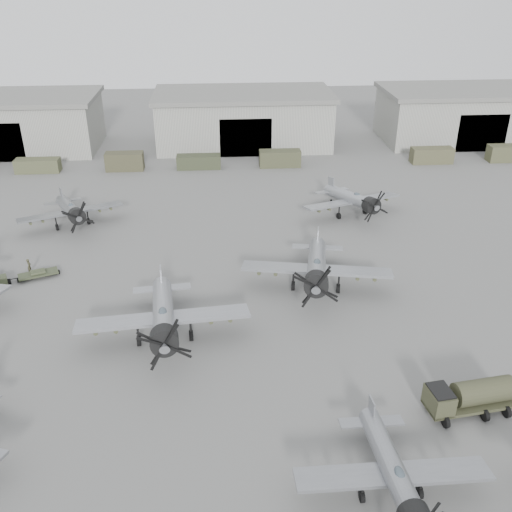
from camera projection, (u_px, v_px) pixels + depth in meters
The scene contains 18 objects.
ground at pixel (288, 389), 41.56m from camera, with size 220.00×220.00×0.00m, color slate.
hangar_left at pixel (8, 123), 91.88m from camera, with size 29.00×14.80×8.70m.
hangar_center at pixel (243, 118), 94.30m from camera, with size 29.00×14.80×8.70m.
hangar_right at pixel (467, 114), 96.72m from camera, with size 29.00×14.80×8.70m.
support_truck_1 at pixel (38, 165), 83.34m from camera, with size 6.35×2.20×1.97m, color #484B31.
support_truck_2 at pixel (125, 161), 83.99m from camera, with size 5.51×2.20×2.63m, color #3F3E29.
support_truck_3 at pixel (199, 162), 84.83m from camera, with size 6.50×2.20×2.00m, color #343A26.
support_truck_4 at pixel (280, 158), 85.50m from camera, with size 6.15×2.20×2.44m, color #3E412A.
support_truck_6 at pixel (432, 155), 87.01m from camera, with size 6.32×2.20×2.35m, color #4A4930.
support_truck_7 at pixel (508, 153), 87.74m from camera, with size 6.10×2.20×2.50m, color #47482F.
aircraft_near_1 at pixel (395, 475), 32.06m from camera, with size 11.28×10.15×4.54m.
aircraft_mid_1 at pixel (163, 317), 45.30m from camera, with size 14.06×12.65×5.60m.
aircraft_mid_2 at pixel (317, 268), 52.50m from camera, with size 14.13×12.71×5.61m.
aircraft_far_0 at pixel (71, 210), 65.49m from camera, with size 11.71×10.61×4.79m.
aircraft_far_1 at pixel (354, 199), 68.21m from camera, with size 12.31×11.09×4.94m.
fuel_tanker at pixel (471, 395), 38.87m from camera, with size 6.59×3.55×2.46m.
tug_trailer at pixel (13, 278), 54.90m from camera, with size 6.44×3.51×1.30m.
ground_crew at pixel (29, 266), 56.49m from camera, with size 0.57×0.38×1.57m, color #403E29.
Camera 1 is at (-4.68, -32.09, 27.84)m, focal length 40.00 mm.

